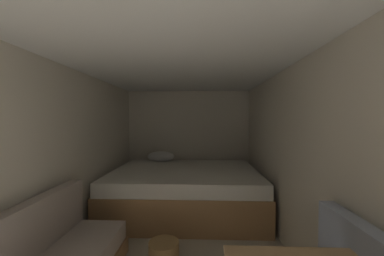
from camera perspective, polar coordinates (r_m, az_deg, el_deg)
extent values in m
cube|color=beige|center=(4.52, -0.87, -3.45)|extent=(2.48, 0.05, 2.01)
cube|color=beige|center=(2.58, -32.60, -7.88)|extent=(0.05, 4.77, 2.01)
cube|color=beige|center=(2.34, 27.03, -8.79)|extent=(0.05, 4.77, 2.01)
cube|color=white|center=(2.18, -4.52, 17.95)|extent=(2.48, 4.77, 0.05)
cube|color=#9E7247|center=(3.75, -1.69, -16.66)|extent=(2.26, 1.75, 0.47)
cube|color=white|center=(3.66, -1.70, -11.78)|extent=(2.22, 1.71, 0.19)
ellipsoid|color=white|center=(4.33, -7.84, -7.08)|extent=(0.50, 0.31, 0.19)
cylinder|color=olive|center=(2.60, -7.10, -28.65)|extent=(0.31, 0.31, 0.21)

